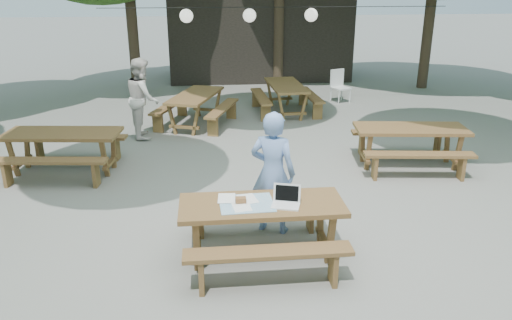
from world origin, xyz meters
The scene contains 13 objects.
ground centered at (0.00, 0.00, 0.00)m, with size 80.00×80.00×0.00m, color slate.
pavilion centered at (0.50, 10.50, 1.40)m, with size 6.00×3.00×2.80m, color black.
main_picnic_table centered at (-0.75, -1.71, 0.39)m, with size 2.00×1.58×0.75m.
picnic_table_nw centered at (-3.93, 1.57, 0.39)m, with size 2.08×1.78×0.75m.
picnic_table_ne centered at (2.33, 1.23, 0.39)m, with size 2.08×1.79×0.75m.
picnic_table_far_w centered at (-1.62, 4.38, 0.39)m, with size 2.11×2.31×0.75m.
picnic_table_far_e centered at (0.67, 5.31, 0.39)m, with size 1.66×2.03×0.75m.
woman centered at (-0.52, -1.00, 0.85)m, with size 0.62×0.41×1.70m, color #7596D5.
second_person centered at (-2.74, 3.60, 0.86)m, with size 0.84×0.65×1.73m, color silver.
plastic_chair centered at (2.38, 6.34, 0.26)m, with size 0.57×0.57×0.90m.
laptop centered at (-0.46, -1.79, 0.81)m, with size 0.39×0.34×0.24m.
tabletop_clutter centered at (-0.95, -1.70, 0.76)m, with size 0.69×0.60×0.08m.
paper_lanterns centered at (-0.19, 6.00, 2.40)m, with size 9.00×0.34×0.38m.
Camera 1 is at (-1.37, -7.16, 3.32)m, focal length 35.00 mm.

